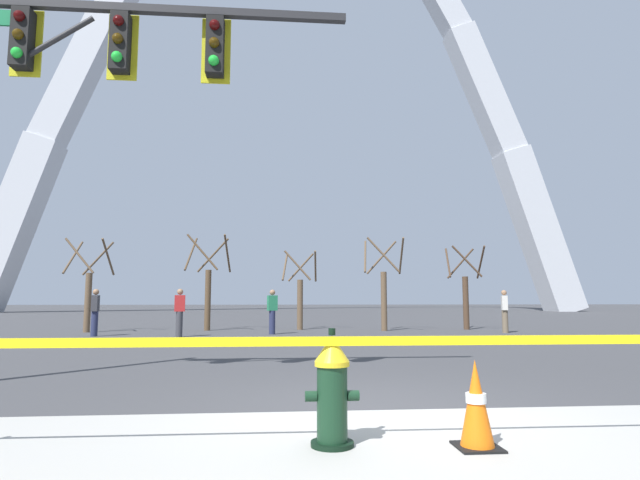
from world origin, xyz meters
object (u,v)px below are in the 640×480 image
Objects in this scene: pedestrian_standing_center at (180,312)px; fire_hydrant at (332,390)px; monument_arch at (288,91)px; pedestrian_near_trees at (505,311)px; pedestrian_walking_right at (95,312)px; pedestrian_walking_left at (272,311)px; traffic_cone_by_hydrant at (476,405)px; traffic_signal_gantry at (44,91)px.

fire_hydrant is at bearing -74.56° from pedestrian_standing_center.
monument_arch reaches higher than pedestrian_near_trees.
pedestrian_walking_right is at bearing 168.82° from pedestrian_standing_center.
monument_arch is 41.12m from pedestrian_walking_right.
monument_arch is at bearing 87.88° from pedestrian_walking_left.
pedestrian_walking_left and pedestrian_near_trees have the same top height.
traffic_cone_by_hydrant is 0.11× the size of traffic_signal_gantry.
traffic_cone_by_hydrant is at bearing -7.97° from fire_hydrant.
traffic_signal_gantry is at bearing 147.46° from traffic_cone_by_hydrant.
fire_hydrant reaches higher than traffic_cone_by_hydrant.
pedestrian_standing_center is 1.00× the size of pedestrian_near_trees.
pedestrian_walking_right is (-7.75, 13.93, 0.46)m from traffic_cone_by_hydrant.
fire_hydrant is 13.68m from pedestrian_standing_center.
fire_hydrant is at bearing -87.69° from pedestrian_walking_left.
pedestrian_standing_center is at bearing -97.11° from monument_arch.
pedestrian_standing_center is (-4.30, -34.47, -22.14)m from monument_arch.
pedestrian_walking_right is (-2.91, 0.58, 0.00)m from pedestrian_standing_center.
pedestrian_standing_center is (-3.64, 13.18, 0.35)m from fire_hydrant.
pedestrian_walking_left is at bearing 96.98° from traffic_cone_by_hydrant.
traffic_signal_gantry is at bearing -75.97° from pedestrian_walking_right.
fire_hydrant is 0.62× the size of pedestrian_near_trees.
traffic_signal_gantry is at bearing -136.74° from pedestrian_near_trees.
fire_hydrant is 0.62× the size of pedestrian_standing_center.
pedestrian_near_trees is (11.99, 11.28, -3.45)m from traffic_signal_gantry.
pedestrian_near_trees is at bearing 64.57° from traffic_cone_by_hydrant.
pedestrian_walking_left is at bearing 5.11° from pedestrian_walking_right.
monument_arch reaches higher than fire_hydrant.
pedestrian_walking_right is 1.00× the size of pedestrian_near_trees.
fire_hydrant is 1.36× the size of traffic_cone_by_hydrant.
pedestrian_walking_right is at bearing 119.10° from traffic_cone_by_hydrant.
pedestrian_walking_left is at bearing 73.55° from traffic_signal_gantry.
pedestrian_standing_center and pedestrian_near_trees have the same top height.
fire_hydrant is at bearing -90.79° from monument_arch.
traffic_cone_by_hydrant is 0.46× the size of pedestrian_near_trees.
pedestrian_walking_right is 14.67m from pedestrian_near_trees.
pedestrian_walking_left is 1.00× the size of pedestrian_walking_right.
pedestrian_standing_center is (0.25, 10.11, -3.45)m from traffic_signal_gantry.
pedestrian_walking_left is (-1.23, -33.36, -22.14)m from monument_arch.
pedestrian_walking_left is at bearing -92.12° from monument_arch.
traffic_signal_gantry is 0.10× the size of monument_arch.
monument_arch is 38.80× the size of pedestrian_near_trees.
pedestrian_walking_left and pedestrian_standing_center have the same top height.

